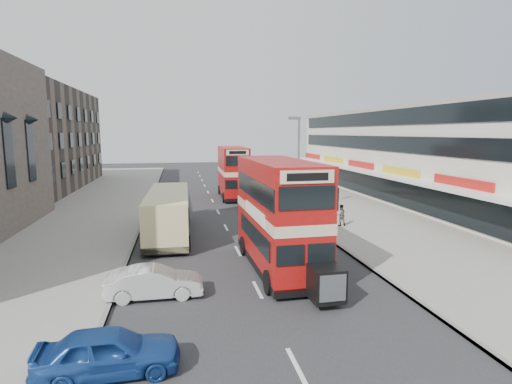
{
  "coord_description": "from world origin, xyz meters",
  "views": [
    {
      "loc": [
        -3.26,
        -14.74,
        6.84
      ],
      "look_at": [
        0.6,
        5.5,
        3.82
      ],
      "focal_mm": 28.59,
      "sensor_mm": 36.0,
      "label": 1
    }
  ],
  "objects": [
    {
      "name": "pedestrian_far",
      "position": [
        8.92,
        31.1,
        1.12
      ],
      "size": [
        1.21,
        1.04,
        1.95
      ],
      "primitive_type": "imported",
      "rotation": [
        0.0,
        0.0,
        0.61
      ],
      "color": "gray",
      "rests_on": "pavement_right"
    },
    {
      "name": "kerb_left",
      "position": [
        -6.1,
        20.0,
        0.07
      ],
      "size": [
        0.2,
        90.0,
        0.16
      ],
      "primitive_type": "cube",
      "color": "gray",
      "rests_on": "ground"
    },
    {
      "name": "coach",
      "position": [
        -4.01,
        12.48,
        1.61
      ],
      "size": [
        2.86,
        10.37,
        2.73
      ],
      "rotation": [
        0.0,
        0.0,
        -0.02
      ],
      "color": "black",
      "rests_on": "ground"
    },
    {
      "name": "car_left_near",
      "position": [
        -5.36,
        -3.37,
        0.68
      ],
      "size": [
        4.08,
        1.8,
        1.37
      ],
      "primitive_type": "imported",
      "rotation": [
        0.0,
        0.0,
        1.62
      ],
      "color": "navy",
      "rests_on": "ground"
    },
    {
      "name": "road_surface",
      "position": [
        0.0,
        20.0,
        0.01
      ],
      "size": [
        12.0,
        90.0,
        0.01
      ],
      "primitive_type": "cube",
      "color": "#28282B",
      "rests_on": "ground"
    },
    {
      "name": "car_left_front",
      "position": [
        -4.38,
        2.0,
        0.66
      ],
      "size": [
        3.99,
        1.4,
        1.31
      ],
      "primitive_type": "imported",
      "rotation": [
        0.0,
        0.0,
        1.57
      ],
      "color": "silver",
      "rests_on": "ground"
    },
    {
      "name": "cyclist",
      "position": [
        4.34,
        22.19,
        0.75
      ],
      "size": [
        0.69,
        1.91,
        2.24
      ],
      "rotation": [
        0.0,
        0.0,
        0.01
      ],
      "color": "gray",
      "rests_on": "ground"
    },
    {
      "name": "brick_terrace",
      "position": [
        -22.0,
        38.0,
        6.0
      ],
      "size": [
        14.0,
        28.0,
        12.0
      ],
      "primitive_type": "cube",
      "color": "#66594C",
      "rests_on": "ground"
    },
    {
      "name": "car_right_a",
      "position": [
        4.84,
        13.55,
        0.68
      ],
      "size": [
        4.79,
        2.16,
        1.36
      ],
      "primitive_type": "imported",
      "rotation": [
        0.0,
        0.0,
        -1.52
      ],
      "color": "maroon",
      "rests_on": "ground"
    },
    {
      "name": "pavement_right",
      "position": [
        12.0,
        20.0,
        0.07
      ],
      "size": [
        12.0,
        90.0,
        0.15
      ],
      "primitive_type": "cube",
      "color": "gray",
      "rests_on": "ground"
    },
    {
      "name": "street_lamp",
      "position": [
        6.52,
        18.0,
        4.78
      ],
      "size": [
        1.0,
        0.2,
        8.12
      ],
      "color": "slate",
      "rests_on": "ground"
    },
    {
      "name": "bus_main",
      "position": [
        1.58,
        4.54,
        2.8
      ],
      "size": [
        2.87,
        9.67,
        5.31
      ],
      "rotation": [
        0.0,
        0.0,
        3.17
      ],
      "color": "black",
      "rests_on": "ground"
    },
    {
      "name": "pavement_left",
      "position": [
        -12.0,
        20.0,
        0.07
      ],
      "size": [
        12.0,
        90.0,
        0.15
      ],
      "primitive_type": "cube",
      "color": "gray",
      "rests_on": "ground"
    },
    {
      "name": "pedestrian_near",
      "position": [
        8.15,
        12.44,
        0.94
      ],
      "size": [
        0.59,
        0.41,
        1.57
      ],
      "primitive_type": "imported",
      "rotation": [
        0.0,
        0.0,
        3.11
      ],
      "color": "gray",
      "rests_on": "pavement_right"
    },
    {
      "name": "bus_second",
      "position": [
        2.35,
        27.53,
        2.71
      ],
      "size": [
        2.73,
        9.37,
        5.14
      ],
      "rotation": [
        0.0,
        0.0,
        3.12
      ],
      "color": "black",
      "rests_on": "ground"
    },
    {
      "name": "ground",
      "position": [
        0.0,
        0.0,
        0.0
      ],
      "size": [
        160.0,
        160.0,
        0.0
      ],
      "primitive_type": "plane",
      "color": "#28282B",
      "rests_on": "ground"
    },
    {
      "name": "kerb_right",
      "position": [
        6.1,
        20.0,
        0.07
      ],
      "size": [
        0.2,
        90.0,
        0.16
      ],
      "primitive_type": "cube",
      "color": "gray",
      "rests_on": "ground"
    },
    {
      "name": "commercial_row",
      "position": [
        19.95,
        22.0,
        4.7
      ],
      "size": [
        9.9,
        46.2,
        9.3
      ],
      "color": "beige",
      "rests_on": "ground"
    },
    {
      "name": "car_right_b",
      "position": [
        4.85,
        23.23,
        0.54
      ],
      "size": [
        3.97,
        2.03,
        1.07
      ],
      "primitive_type": "imported",
      "rotation": [
        0.0,
        0.0,
        -1.64
      ],
      "color": "#B46D12",
      "rests_on": "ground"
    }
  ]
}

